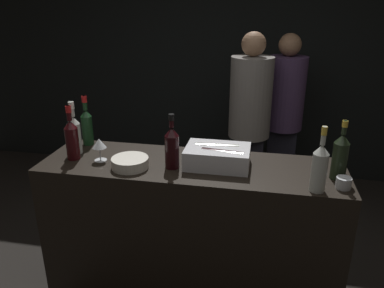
{
  "coord_description": "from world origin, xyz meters",
  "views": [
    {
      "loc": [
        0.4,
        -1.75,
        1.95
      ],
      "look_at": [
        0.0,
        0.3,
        1.15
      ],
      "focal_mm": 35.0,
      "sensor_mm": 36.0,
      "label": 1
    }
  ],
  "objects_px": {
    "ice_bin_with_bottles": "(218,156)",
    "white_wine_bottle": "(74,133)",
    "candle_votive": "(344,183)",
    "bowl_white": "(130,162)",
    "champagne_bottle": "(340,155)",
    "person_blond_tee": "(249,118)",
    "rose_wine_bottle": "(320,166)",
    "red_wine_bottle_burgundy": "(87,125)",
    "red_wine_bottle_black_foil": "(172,146)",
    "person_in_hoodie": "(284,112)",
    "wine_glass": "(99,144)",
    "red_wine_bottle_tall": "(72,138)"
  },
  "relations": [
    {
      "from": "red_wine_bottle_burgundy",
      "to": "person_blond_tee",
      "type": "height_order",
      "value": "person_blond_tee"
    },
    {
      "from": "red_wine_bottle_burgundy",
      "to": "white_wine_bottle",
      "type": "bearing_deg",
      "value": -93.1
    },
    {
      "from": "champagne_bottle",
      "to": "person_blond_tee",
      "type": "xyz_separation_m",
      "value": [
        -0.54,
        1.32,
        -0.22
      ]
    },
    {
      "from": "ice_bin_with_bottles",
      "to": "candle_votive",
      "type": "relative_size",
      "value": 4.73
    },
    {
      "from": "wine_glass",
      "to": "red_wine_bottle_tall",
      "type": "bearing_deg",
      "value": -178.46
    },
    {
      "from": "white_wine_bottle",
      "to": "red_wine_bottle_black_foil",
      "type": "height_order",
      "value": "white_wine_bottle"
    },
    {
      "from": "rose_wine_bottle",
      "to": "champagne_bottle",
      "type": "bearing_deg",
      "value": 53.48
    },
    {
      "from": "white_wine_bottle",
      "to": "wine_glass",
      "type": "bearing_deg",
      "value": -23.7
    },
    {
      "from": "candle_votive",
      "to": "red_wine_bottle_black_foil",
      "type": "height_order",
      "value": "red_wine_bottle_black_foil"
    },
    {
      "from": "wine_glass",
      "to": "candle_votive",
      "type": "xyz_separation_m",
      "value": [
        1.4,
        -0.1,
        -0.08
      ]
    },
    {
      "from": "ice_bin_with_bottles",
      "to": "red_wine_bottle_burgundy",
      "type": "bearing_deg",
      "value": 168.56
    },
    {
      "from": "bowl_white",
      "to": "wine_glass",
      "type": "bearing_deg",
      "value": 163.8
    },
    {
      "from": "red_wine_bottle_tall",
      "to": "ice_bin_with_bottles",
      "type": "bearing_deg",
      "value": 4.45
    },
    {
      "from": "wine_glass",
      "to": "red_wine_bottle_burgundy",
      "type": "xyz_separation_m",
      "value": [
        -0.2,
        0.25,
        0.03
      ]
    },
    {
      "from": "ice_bin_with_bottles",
      "to": "rose_wine_bottle",
      "type": "xyz_separation_m",
      "value": [
        0.54,
        -0.22,
        0.07
      ]
    },
    {
      "from": "bowl_white",
      "to": "red_wine_bottle_burgundy",
      "type": "xyz_separation_m",
      "value": [
        -0.41,
        0.31,
        0.11
      ]
    },
    {
      "from": "ice_bin_with_bottles",
      "to": "white_wine_bottle",
      "type": "relative_size",
      "value": 1.12
    },
    {
      "from": "rose_wine_bottle",
      "to": "red_wine_bottle_burgundy",
      "type": "distance_m",
      "value": 1.51
    },
    {
      "from": "red_wine_bottle_black_foil",
      "to": "red_wine_bottle_burgundy",
      "type": "bearing_deg",
      "value": 158.08
    },
    {
      "from": "ice_bin_with_bottles",
      "to": "rose_wine_bottle",
      "type": "bearing_deg",
      "value": -21.77
    },
    {
      "from": "red_wine_bottle_black_foil",
      "to": "wine_glass",
      "type": "bearing_deg",
      "value": 178.25
    },
    {
      "from": "bowl_white",
      "to": "champagne_bottle",
      "type": "bearing_deg",
      "value": 4.0
    },
    {
      "from": "bowl_white",
      "to": "champagne_bottle",
      "type": "relative_size",
      "value": 0.66
    },
    {
      "from": "wine_glass",
      "to": "white_wine_bottle",
      "type": "bearing_deg",
      "value": 156.3
    },
    {
      "from": "wine_glass",
      "to": "rose_wine_bottle",
      "type": "distance_m",
      "value": 1.27
    },
    {
      "from": "candle_votive",
      "to": "champagne_bottle",
      "type": "height_order",
      "value": "champagne_bottle"
    },
    {
      "from": "rose_wine_bottle",
      "to": "white_wine_bottle",
      "type": "bearing_deg",
      "value": 170.59
    },
    {
      "from": "white_wine_bottle",
      "to": "person_blond_tee",
      "type": "xyz_separation_m",
      "value": [
        1.05,
        1.25,
        -0.22
      ]
    },
    {
      "from": "bowl_white",
      "to": "rose_wine_bottle",
      "type": "bearing_deg",
      "value": -4.94
    },
    {
      "from": "ice_bin_with_bottles",
      "to": "wine_glass",
      "type": "relative_size",
      "value": 2.63
    },
    {
      "from": "red_wine_bottle_burgundy",
      "to": "bowl_white",
      "type": "bearing_deg",
      "value": -37.13
    },
    {
      "from": "ice_bin_with_bottles",
      "to": "person_in_hoodie",
      "type": "height_order",
      "value": "person_in_hoodie"
    },
    {
      "from": "red_wine_bottle_black_foil",
      "to": "candle_votive",
      "type": "bearing_deg",
      "value": -5.04
    },
    {
      "from": "white_wine_bottle",
      "to": "red_wine_bottle_black_foil",
      "type": "bearing_deg",
      "value": -8.95
    },
    {
      "from": "red_wine_bottle_black_foil",
      "to": "champagne_bottle",
      "type": "bearing_deg",
      "value": 2.09
    },
    {
      "from": "rose_wine_bottle",
      "to": "bowl_white",
      "type": "bearing_deg",
      "value": 175.06
    },
    {
      "from": "candle_votive",
      "to": "white_wine_bottle",
      "type": "xyz_separation_m",
      "value": [
        -1.61,
        0.19,
        0.11
      ]
    },
    {
      "from": "champagne_bottle",
      "to": "red_wine_bottle_burgundy",
      "type": "bearing_deg",
      "value": 171.76
    },
    {
      "from": "ice_bin_with_bottles",
      "to": "person_blond_tee",
      "type": "relative_size",
      "value": 0.22
    },
    {
      "from": "ice_bin_with_bottles",
      "to": "person_in_hoodie",
      "type": "bearing_deg",
      "value": 74.5
    },
    {
      "from": "wine_glass",
      "to": "red_wine_bottle_tall",
      "type": "xyz_separation_m",
      "value": [
        -0.17,
        -0.0,
        0.03
      ]
    },
    {
      "from": "person_blond_tee",
      "to": "red_wine_bottle_burgundy",
      "type": "bearing_deg",
      "value": 163.6
    },
    {
      "from": "bowl_white",
      "to": "wine_glass",
      "type": "height_order",
      "value": "wine_glass"
    },
    {
      "from": "red_wine_bottle_black_foil",
      "to": "person_blond_tee",
      "type": "height_order",
      "value": "person_blond_tee"
    },
    {
      "from": "person_in_hoodie",
      "to": "champagne_bottle",
      "type": "bearing_deg",
      "value": -51.45
    },
    {
      "from": "bowl_white",
      "to": "person_in_hoodie",
      "type": "height_order",
      "value": "person_in_hoodie"
    },
    {
      "from": "white_wine_bottle",
      "to": "person_in_hoodie",
      "type": "distance_m",
      "value": 2.12
    },
    {
      "from": "ice_bin_with_bottles",
      "to": "wine_glass",
      "type": "height_order",
      "value": "wine_glass"
    },
    {
      "from": "red_wine_bottle_black_foil",
      "to": "person_in_hoodie",
      "type": "distance_m",
      "value": 1.86
    },
    {
      "from": "bowl_white",
      "to": "ice_bin_with_bottles",
      "type": "bearing_deg",
      "value": 14.19
    }
  ]
}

